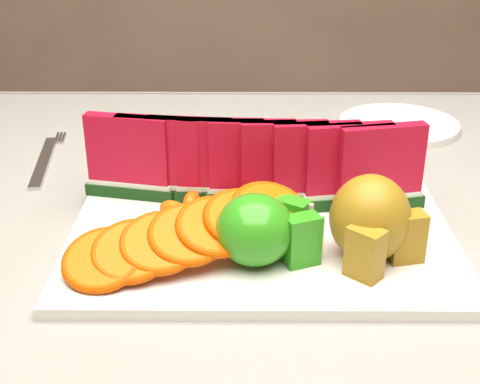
{
  "coord_description": "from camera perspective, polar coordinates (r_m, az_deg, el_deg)",
  "views": [
    {
      "loc": [
        0.06,
        -0.62,
        1.11
      ],
      "look_at": [
        0.05,
        0.0,
        0.81
      ],
      "focal_mm": 50.0,
      "sensor_mm": 36.0,
      "label": 1
    }
  ],
  "objects": [
    {
      "name": "orange_fan_front",
      "position": [
        0.64,
        -4.43,
        -3.6
      ],
      "size": [
        0.26,
        0.15,
        0.06
      ],
      "color": "red",
      "rests_on": "platter"
    },
    {
      "name": "apple_cluster",
      "position": [
        0.64,
        1.91,
        -3.25
      ],
      "size": [
        0.11,
        0.09,
        0.07
      ],
      "color": "#1D9013",
      "rests_on": "platter"
    },
    {
      "name": "side_plate",
      "position": [
        1.05,
        13.39,
        5.62
      ],
      "size": [
        0.19,
        0.19,
        0.01
      ],
      "color": "silver",
      "rests_on": "tablecloth"
    },
    {
      "name": "table",
      "position": [
        0.77,
        -3.93,
        -10.6
      ],
      "size": [
        1.4,
        0.9,
        0.75
      ],
      "color": "#4D3219",
      "rests_on": "ground"
    },
    {
      "name": "orange_fan_back",
      "position": [
        0.82,
        1.21,
        2.54
      ],
      "size": [
        0.28,
        0.1,
        0.04
      ],
      "color": "red",
      "rests_on": "platter"
    },
    {
      "name": "pear_cluster",
      "position": [
        0.65,
        11.18,
        -2.49
      ],
      "size": [
        0.1,
        0.11,
        0.09
      ],
      "color": "#977903",
      "rests_on": "platter"
    },
    {
      "name": "tangerine_segments",
      "position": [
        0.72,
        -1.18,
        -1.53
      ],
      "size": [
        0.14,
        0.07,
        0.02
      ],
      "color": "#FB6C02",
      "rests_on": "platter"
    },
    {
      "name": "platter",
      "position": [
        0.71,
        1.8,
        -3.41
      ],
      "size": [
        0.4,
        0.3,
        0.01
      ],
      "color": "silver",
      "rests_on": "tablecloth"
    },
    {
      "name": "tablecloth",
      "position": [
        0.74,
        -4.08,
        -6.68
      ],
      "size": [
        1.53,
        1.03,
        0.2
      ],
      "color": "slate",
      "rests_on": "table"
    },
    {
      "name": "fork",
      "position": [
        0.94,
        -16.27,
        2.69
      ],
      "size": [
        0.04,
        0.2,
        0.0
      ],
      "color": "silver",
      "rests_on": "tablecloth"
    },
    {
      "name": "watermelon_row",
      "position": [
        0.74,
        1.04,
        2.36
      ],
      "size": [
        0.39,
        0.07,
        0.1
      ],
      "color": "#0A4017",
      "rests_on": "platter"
    }
  ]
}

